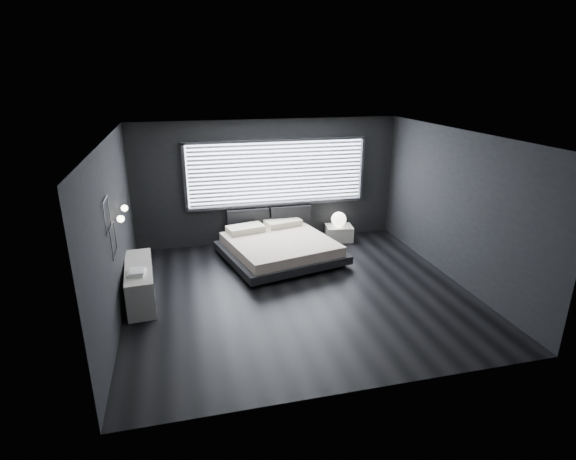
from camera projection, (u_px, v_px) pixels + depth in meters
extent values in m
plane|color=black|center=(299.00, 292.00, 8.12)|extent=(6.00, 6.00, 0.00)
plane|color=white|center=(301.00, 135.00, 7.18)|extent=(6.00, 6.00, 0.00)
cube|color=black|center=(268.00, 182.00, 10.17)|extent=(6.00, 0.04, 2.80)
cube|color=black|center=(363.00, 290.00, 5.13)|extent=(6.00, 0.04, 2.80)
cube|color=black|center=(114.00, 233.00, 6.98)|extent=(0.04, 5.50, 2.80)
cube|color=black|center=(456.00, 207.00, 8.32)|extent=(0.04, 5.50, 2.80)
cube|color=white|center=(277.00, 173.00, 10.13)|extent=(4.00, 0.02, 1.38)
cube|color=#47474C|center=(185.00, 178.00, 9.64)|extent=(0.06, 0.08, 1.48)
cube|color=#47474C|center=(362.00, 169.00, 10.55)|extent=(0.06, 0.08, 1.48)
cube|color=#47474C|center=(277.00, 140.00, 9.85)|extent=(4.14, 0.08, 0.06)
cube|color=#47474C|center=(277.00, 204.00, 10.34)|extent=(4.14, 0.08, 0.06)
cube|color=silver|center=(277.00, 173.00, 10.07)|extent=(3.94, 0.03, 1.32)
cube|color=black|center=(248.00, 220.00, 10.23)|extent=(0.96, 0.16, 0.52)
cube|color=black|center=(291.00, 217.00, 10.46)|extent=(0.96, 0.16, 0.52)
cylinder|color=silver|center=(116.00, 219.00, 6.97)|extent=(0.10, 0.02, 0.02)
sphere|color=#FFE5B7|center=(121.00, 219.00, 6.98)|extent=(0.11, 0.11, 0.11)
cylinder|color=silver|center=(120.00, 208.00, 7.52)|extent=(0.10, 0.02, 0.02)
sphere|color=#FFE5B7|center=(124.00, 208.00, 7.53)|extent=(0.11, 0.11, 0.11)
cube|color=#47474C|center=(105.00, 200.00, 6.25)|extent=(0.01, 0.46, 0.02)
cube|color=#47474C|center=(109.00, 231.00, 6.41)|extent=(0.01, 0.46, 0.02)
cube|color=#47474C|center=(109.00, 211.00, 6.54)|extent=(0.01, 0.02, 0.46)
cube|color=#47474C|center=(105.00, 220.00, 6.12)|extent=(0.01, 0.02, 0.46)
cube|color=#47474C|center=(111.00, 226.00, 6.64)|extent=(0.01, 0.46, 0.02)
cube|color=#47474C|center=(115.00, 254.00, 6.79)|extent=(0.01, 0.46, 0.02)
cube|color=#47474C|center=(115.00, 235.00, 6.93)|extent=(0.01, 0.02, 0.46)
cube|color=#47474C|center=(112.00, 246.00, 6.50)|extent=(0.01, 0.02, 0.46)
cube|color=black|center=(254.00, 283.00, 8.38)|extent=(0.15, 0.15, 0.08)
cube|color=black|center=(341.00, 264.00, 9.21)|extent=(0.15, 0.15, 0.08)
cube|color=black|center=(223.00, 252.00, 9.83)|extent=(0.15, 0.15, 0.08)
cube|color=black|center=(301.00, 238.00, 10.66)|extent=(0.15, 0.15, 0.08)
cube|color=black|center=(280.00, 252.00, 9.48)|extent=(2.67, 2.59, 0.16)
cube|color=beige|center=(280.00, 244.00, 9.42)|extent=(2.40, 2.40, 0.20)
cube|color=beige|center=(245.00, 229.00, 9.83)|extent=(0.87, 0.60, 0.13)
cube|color=beige|center=(283.00, 223.00, 10.23)|extent=(0.87, 0.60, 0.13)
cube|color=silver|center=(339.00, 233.00, 10.58)|extent=(0.66, 0.58, 0.35)
sphere|color=white|center=(339.00, 219.00, 10.44)|extent=(0.35, 0.35, 0.35)
cube|color=silver|center=(140.00, 283.00, 7.76)|extent=(0.56, 1.63, 0.64)
cube|color=#47474C|center=(154.00, 281.00, 7.82)|extent=(0.12, 1.58, 0.62)
cube|color=white|center=(137.00, 272.00, 7.34)|extent=(0.30, 0.37, 0.04)
cube|color=white|center=(137.00, 271.00, 7.32)|extent=(0.22, 0.30, 0.03)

